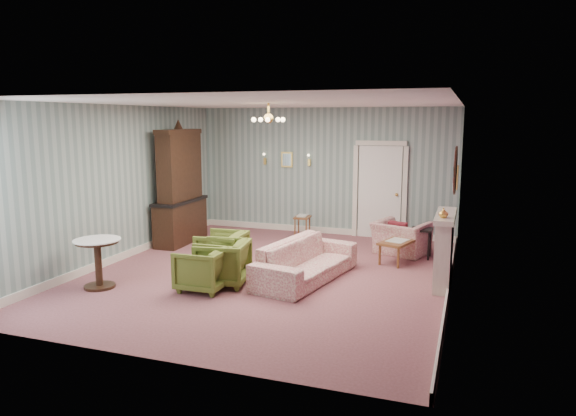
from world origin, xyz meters
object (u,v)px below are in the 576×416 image
at_px(olive_chair_a, 203,267).
at_px(coffee_table, 397,251).
at_px(side_table_black, 421,243).
at_px(olive_chair_c, 222,250).
at_px(sofa_chintz, 306,254).
at_px(fireplace, 444,249).
at_px(dresser, 179,183).
at_px(pedestal_table, 98,263).
at_px(wingback_chair, 401,232).
at_px(olive_chair_b, 223,260).

bearing_deg(olive_chair_a, coffee_table, 133.90).
bearing_deg(side_table_black, olive_chair_c, -147.21).
distance_m(sofa_chintz, fireplace, 2.23).
bearing_deg(dresser, pedestal_table, -84.39).
xyz_separation_m(olive_chair_c, pedestal_table, (-1.43, -1.47, 0.01)).
bearing_deg(olive_chair_c, coffee_table, 116.59).
height_order(coffee_table, side_table_black, side_table_black).
xyz_separation_m(olive_chair_c, coffee_table, (2.83, 1.59, -0.18)).
height_order(dresser, coffee_table, dresser).
bearing_deg(sofa_chintz, wingback_chair, -18.54).
relative_size(dresser, pedestal_table, 3.26).
relative_size(olive_chair_a, coffee_table, 0.89).
bearing_deg(side_table_black, coffee_table, -128.81).
relative_size(olive_chair_b, dresser, 0.31).
relative_size(olive_chair_b, pedestal_table, 1.01).
bearing_deg(olive_chair_c, sofa_chintz, 88.37).
height_order(olive_chair_a, fireplace, fireplace).
distance_m(dresser, coffee_table, 4.76).
xyz_separation_m(sofa_chintz, dresser, (-3.34, 1.65, 0.85)).
distance_m(wingback_chair, dresser, 4.73).
bearing_deg(fireplace, pedestal_table, -158.72).
relative_size(olive_chair_c, pedestal_table, 0.98).
bearing_deg(sofa_chintz, pedestal_table, 127.93).
bearing_deg(wingback_chair, olive_chair_a, 70.66).
bearing_deg(coffee_table, olive_chair_c, -150.63).
xyz_separation_m(olive_chair_b, wingback_chair, (2.46, 2.93, 0.03)).
bearing_deg(olive_chair_b, coffee_table, 123.05).
xyz_separation_m(olive_chair_a, wingback_chair, (2.63, 3.29, 0.06)).
bearing_deg(coffee_table, fireplace, -50.48).
relative_size(side_table_black, pedestal_table, 0.73).
bearing_deg(wingback_chair, dresser, 26.50).
bearing_deg(olive_chair_b, fireplace, 100.43).
distance_m(wingback_chair, coffee_table, 0.71).
xyz_separation_m(olive_chair_b, pedestal_table, (-1.78, -0.80, -0.00)).
bearing_deg(olive_chair_a, side_table_black, 134.82).
distance_m(olive_chair_b, fireplace, 3.57).
distance_m(olive_chair_a, coffee_table, 3.73).
distance_m(olive_chair_b, pedestal_table, 1.95).
distance_m(olive_chair_b, dresser, 3.31).
relative_size(olive_chair_c, dresser, 0.30).
height_order(olive_chair_c, coffee_table, olive_chair_c).
distance_m(olive_chair_c, pedestal_table, 2.05).
distance_m(olive_chair_a, wingback_chair, 4.21).
bearing_deg(coffee_table, olive_chair_a, -135.34).
height_order(olive_chair_a, coffee_table, olive_chair_a).
height_order(dresser, pedestal_table, dresser).
distance_m(dresser, fireplace, 5.67).
distance_m(dresser, side_table_black, 5.13).
relative_size(olive_chair_c, fireplace, 0.56).
xyz_separation_m(fireplace, coffee_table, (-0.87, 1.06, -0.37)).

